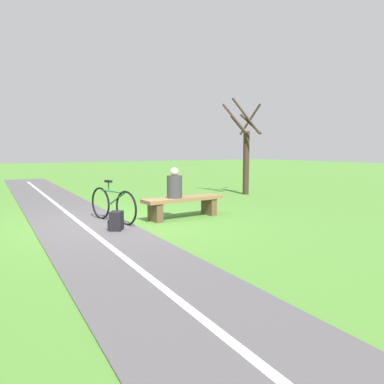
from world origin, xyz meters
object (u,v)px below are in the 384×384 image
tree_near_bench (245,152)px  bicycle (113,205)px  backpack (116,221)px  bench (183,203)px  person_seated (174,185)px

tree_near_bench → bicycle: bearing=23.0°
backpack → bench: bearing=-164.3°
person_seated → tree_near_bench: 5.30m
bicycle → tree_near_bench: tree_near_bench is taller
person_seated → tree_near_bench: size_ratio=0.21×
bench → backpack: bearing=12.2°
tree_near_bench → backpack: bearing=28.9°
bench → person_seated: person_seated is taller
backpack → bicycle: bearing=-106.4°
bench → person_seated: 0.49m
bench → person_seated: (0.24, 0.02, 0.43)m
bench → bicycle: bearing=-16.8°
bicycle → backpack: 0.94m
person_seated → tree_near_bench: (-4.43, -2.82, 0.71)m
tree_near_bench → bench: bearing=33.8°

